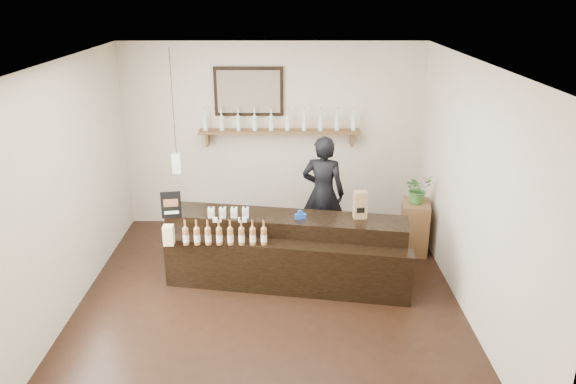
# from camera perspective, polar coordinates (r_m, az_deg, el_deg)

# --- Properties ---
(ground) EXTENTS (5.00, 5.00, 0.00)m
(ground) POSITION_cam_1_polar(r_m,az_deg,el_deg) (6.77, -1.94, -11.30)
(ground) COLOR black
(ground) RESTS_ON ground
(room_shell) EXTENTS (5.00, 5.00, 5.00)m
(room_shell) POSITION_cam_1_polar(r_m,az_deg,el_deg) (6.05, -2.13, 2.58)
(room_shell) COLOR beige
(room_shell) RESTS_ON ground
(back_wall_decor) EXTENTS (2.66, 0.96, 1.69)m
(back_wall_decor) POSITION_cam_1_polar(r_m,az_deg,el_deg) (8.34, -2.68, 7.89)
(back_wall_decor) COLOR brown
(back_wall_decor) RESTS_ON ground
(counter) EXTENTS (3.05, 1.29, 0.99)m
(counter) POSITION_cam_1_polar(r_m,az_deg,el_deg) (7.09, -0.26, -6.08)
(counter) COLOR black
(counter) RESTS_ON ground
(promo_sign) EXTENTS (0.24, 0.06, 0.34)m
(promo_sign) POSITION_cam_1_polar(r_m,az_deg,el_deg) (7.03, -11.79, -1.29)
(promo_sign) COLOR black
(promo_sign) RESTS_ON counter
(paper_bag) EXTENTS (0.17, 0.13, 0.34)m
(paper_bag) POSITION_cam_1_polar(r_m,az_deg,el_deg) (6.93, 7.35, -1.30)
(paper_bag) COLOR #9C7A4B
(paper_bag) RESTS_ON counter
(tape_dispenser) EXTENTS (0.14, 0.07, 0.11)m
(tape_dispenser) POSITION_cam_1_polar(r_m,az_deg,el_deg) (6.90, 1.27, -2.39)
(tape_dispenser) COLOR #1846AC
(tape_dispenser) RESTS_ON counter
(side_cabinet) EXTENTS (0.44, 0.56, 0.73)m
(side_cabinet) POSITION_cam_1_polar(r_m,az_deg,el_deg) (8.06, 12.74, -3.48)
(side_cabinet) COLOR brown
(side_cabinet) RESTS_ON ground
(potted_plant) EXTENTS (0.46, 0.43, 0.40)m
(potted_plant) POSITION_cam_1_polar(r_m,az_deg,el_deg) (7.86, 13.05, 0.31)
(potted_plant) COLOR #366E2C
(potted_plant) RESTS_ON side_cabinet
(shopkeeper) EXTENTS (0.77, 0.60, 1.86)m
(shopkeeper) POSITION_cam_1_polar(r_m,az_deg,el_deg) (7.78, 3.60, 0.61)
(shopkeeper) COLOR black
(shopkeeper) RESTS_ON ground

